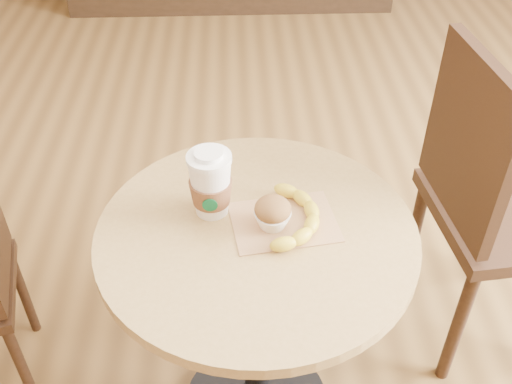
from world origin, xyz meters
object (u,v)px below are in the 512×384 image
Objects in this scene: coffee_cup at (211,185)px; banana at (296,216)px; muffin at (273,213)px; cafe_table at (257,289)px; chair_right at (494,201)px.

coffee_cup is 0.70× the size of banana.
coffee_cup is at bearing 156.73° from muffin.
muffin is 0.35× the size of banana.
cafe_table is at bearing -154.61° from banana.
coffee_cup is (-0.80, -0.22, 0.27)m from chair_right.
banana reaches higher than cafe_table.
chair_right is 5.96× the size of coffee_cup.
coffee_cup is 1.99× the size of muffin.
coffee_cup is (-0.10, 0.07, 0.28)m from cafe_table.
chair_right is 11.88× the size of muffin.
cafe_table is at bearing -33.26° from coffee_cup.
chair_right is at bearing 22.70° from cafe_table.
cafe_table is 0.31m from coffee_cup.
cafe_table is 0.76m from chair_right.
muffin is (0.14, -0.06, -0.04)m from coffee_cup.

